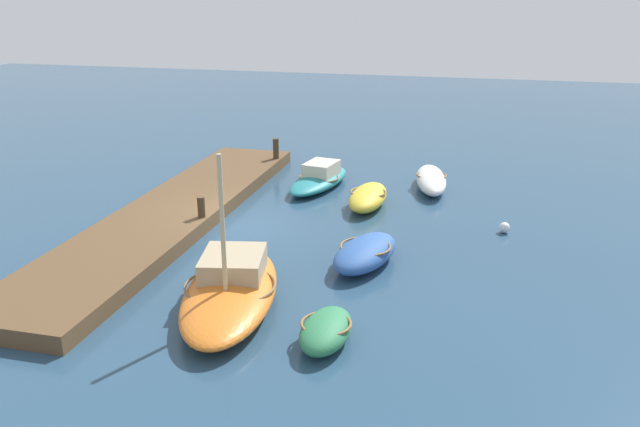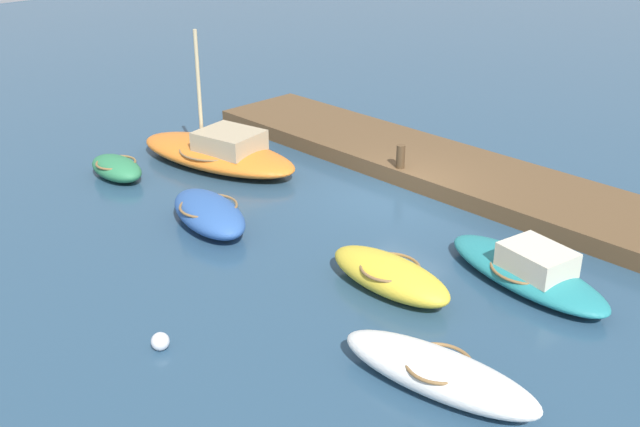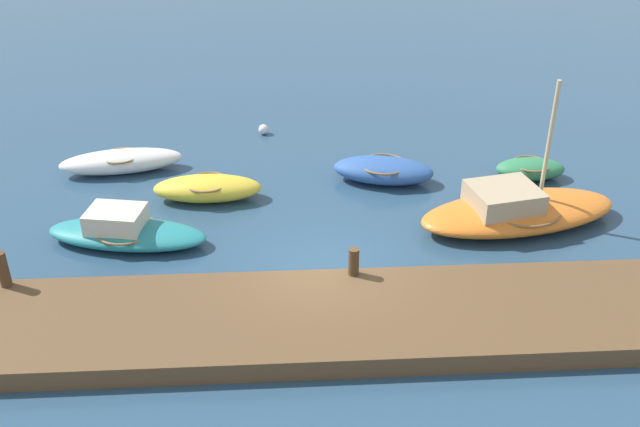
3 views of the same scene
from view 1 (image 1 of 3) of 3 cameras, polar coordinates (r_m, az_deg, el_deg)
The scene contains 11 objects.
ground_plane at distance 23.69m, azimuth -7.35°, elevation -1.08°, with size 84.00×84.00×0.00m, color navy.
dock_platform at distance 24.55m, azimuth -12.55°, elevation -0.04°, with size 18.27×3.45×0.50m, color brown.
rowboat_yellow at distance 25.50m, azimuth 4.14°, elevation 1.42°, with size 3.34×1.42×0.76m.
sailboat_orange at distance 17.88m, azimuth -7.64°, elevation -6.33°, with size 6.32×3.51×4.29m.
rowboat_white at distance 28.11m, azimuth 9.49°, elevation 2.88°, with size 4.12×1.81×0.76m.
rowboat_blue at distance 20.19m, azimuth 3.90°, elevation -3.37°, with size 3.47×2.19×0.79m.
dinghy_green at distance 15.98m, azimuth 0.51°, elevation -9.95°, with size 2.26×1.26×0.67m.
motorboat_teal at distance 27.93m, azimuth -0.06°, elevation 3.02°, with size 4.69×2.39×1.03m.
mooring_post_west at distance 30.66m, azimuth -3.80°, elevation 5.57°, with size 0.27×0.27×0.93m, color #47331E.
mooring_post_mid_west at distance 23.15m, azimuth -10.13°, elevation 0.55°, with size 0.26×0.26×0.72m, color #47331E.
marker_buoy at distance 23.67m, azimuth 15.51°, elevation -1.17°, with size 0.37×0.37×0.37m, color silver.
Camera 1 is at (20.65, 8.33, 8.09)m, focal length 37.36 mm.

